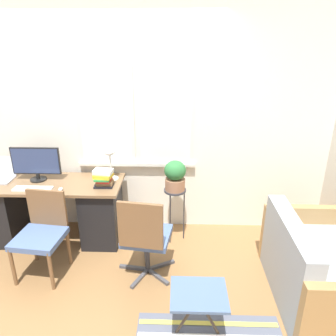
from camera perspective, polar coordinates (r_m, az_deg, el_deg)
name	(u,v)px	position (r m, az deg, el deg)	size (l,w,h in m)	color
ground_plane	(107,254)	(3.80, -10.53, -14.57)	(14.00, 14.00, 0.00)	olive
wall_back_with_window	(112,120)	(3.84, -9.69, 8.30)	(9.00, 0.12, 2.70)	white
desk	(52,210)	(4.03, -19.58, -6.83)	(1.64, 0.61, 0.72)	brown
laptop	(0,175)	(4.18, -27.20, -1.07)	(0.30, 0.28, 0.24)	#B7B7BC
monitor	(36,163)	(3.92, -22.00, 0.81)	(0.54, 0.18, 0.39)	black
keyboard	(33,189)	(3.77, -22.47, -3.37)	(0.41, 0.12, 0.02)	silver
mouse	(61,189)	(3.63, -18.21, -3.55)	(0.04, 0.07, 0.04)	silver
desk_lamp	(110,158)	(3.70, -10.07, 1.68)	(0.16, 0.16, 0.37)	white
book_stack	(104,178)	(3.59, -11.13, -1.73)	(0.22, 0.19, 0.19)	black
desk_chair_wooden	(42,232)	(3.50, -21.14, -10.32)	(0.49, 0.50, 0.83)	brown
office_chair_swivel	(145,236)	(3.20, -4.01, -11.79)	(0.57, 0.58, 0.90)	#47474C
couch_loveseat	(317,272)	(3.35, 24.52, -16.11)	(0.79, 1.24, 0.78)	#9EA8B2
plant_stand	(175,196)	(3.71, 1.22, -4.92)	(0.25, 0.25, 0.64)	#333338
potted_plant	(175,175)	(3.60, 1.25, -1.24)	(0.24, 0.24, 0.34)	#9E6B4C
folding_stool	(199,297)	(2.72, 5.37, -21.40)	(0.44, 0.37, 0.42)	slate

